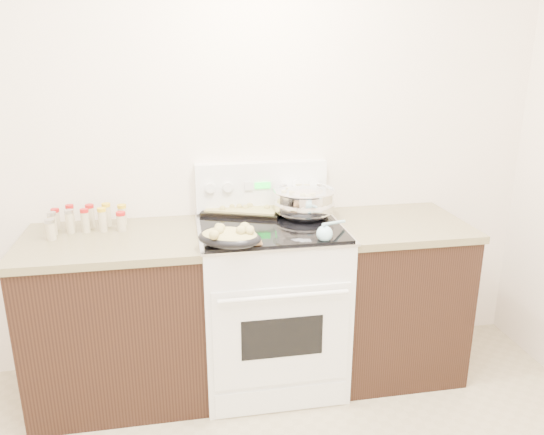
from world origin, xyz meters
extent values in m
cube|color=white|center=(0.00, 1.77, 1.35)|extent=(4.00, 0.05, 2.70)
cube|color=black|center=(-0.48, 1.43, 0.44)|extent=(0.90, 0.64, 0.88)
cube|color=brown|center=(-0.48, 1.43, 0.90)|extent=(0.93, 0.67, 0.04)
cube|color=black|center=(1.08, 1.43, 0.44)|extent=(0.70, 0.64, 0.88)
cube|color=brown|center=(1.08, 1.43, 0.90)|extent=(0.73, 0.67, 0.04)
cube|color=white|center=(0.35, 1.42, 0.46)|extent=(0.76, 0.66, 0.92)
cube|color=white|center=(0.35, 1.08, 0.45)|extent=(0.70, 0.01, 0.55)
cube|color=black|center=(0.35, 1.08, 0.46)|extent=(0.42, 0.01, 0.22)
cylinder|color=white|center=(0.35, 1.04, 0.70)|extent=(0.65, 0.02, 0.02)
cube|color=white|center=(0.35, 1.09, 0.08)|extent=(0.70, 0.01, 0.14)
cube|color=silver|center=(0.35, 1.42, 0.93)|extent=(0.78, 0.68, 0.01)
cube|color=black|center=(0.35, 1.42, 0.94)|extent=(0.74, 0.64, 0.01)
cube|color=white|center=(0.35, 1.72, 1.08)|extent=(0.76, 0.07, 0.28)
cylinder|color=white|center=(0.05, 1.67, 1.10)|extent=(0.06, 0.02, 0.06)
cylinder|color=white|center=(0.15, 1.67, 1.10)|extent=(0.06, 0.02, 0.06)
cylinder|color=white|center=(0.55, 1.67, 1.10)|extent=(0.06, 0.02, 0.06)
cylinder|color=white|center=(0.65, 1.67, 1.10)|extent=(0.06, 0.02, 0.06)
cube|color=#19E533|center=(0.35, 1.67, 1.10)|extent=(0.09, 0.00, 0.04)
cube|color=silver|center=(0.27, 1.67, 1.10)|extent=(0.05, 0.00, 0.05)
cube|color=silver|center=(0.43, 1.67, 1.10)|extent=(0.05, 0.00, 0.05)
ellipsoid|color=silver|center=(0.56, 1.54, 1.01)|extent=(0.42, 0.42, 0.20)
cylinder|color=silver|center=(0.56, 1.54, 0.95)|extent=(0.19, 0.19, 0.01)
torus|color=silver|center=(0.56, 1.54, 1.09)|extent=(0.35, 0.35, 0.02)
cylinder|color=silver|center=(0.56, 1.54, 1.03)|extent=(0.33, 0.33, 0.11)
cylinder|color=brown|center=(0.56, 1.54, 1.08)|extent=(0.31, 0.31, 0.00)
cube|color=beige|center=(0.59, 1.45, 1.09)|extent=(0.04, 0.04, 0.03)
cube|color=beige|center=(0.55, 1.42, 1.09)|extent=(0.03, 0.03, 0.03)
cube|color=beige|center=(0.60, 1.64, 1.09)|extent=(0.03, 0.03, 0.02)
cube|color=beige|center=(0.59, 1.53, 1.09)|extent=(0.03, 0.03, 0.02)
cube|color=beige|center=(0.45, 1.54, 1.09)|extent=(0.03, 0.03, 0.02)
cube|color=beige|center=(0.56, 1.66, 1.09)|extent=(0.04, 0.04, 0.03)
cube|color=beige|center=(0.56, 1.59, 1.09)|extent=(0.04, 0.04, 0.03)
cube|color=beige|center=(0.50, 1.56, 1.09)|extent=(0.03, 0.03, 0.02)
cube|color=beige|center=(0.58, 1.61, 1.09)|extent=(0.03, 0.03, 0.02)
cube|color=beige|center=(0.48, 1.50, 1.09)|extent=(0.04, 0.04, 0.03)
cube|color=beige|center=(0.49, 1.60, 1.09)|extent=(0.03, 0.03, 0.02)
cube|color=beige|center=(0.53, 1.45, 1.09)|extent=(0.04, 0.04, 0.03)
ellipsoid|color=black|center=(0.10, 1.14, 0.98)|extent=(0.37, 0.33, 0.08)
ellipsoid|color=tan|center=(0.10, 1.14, 1.00)|extent=(0.34, 0.29, 0.06)
sphere|color=tan|center=(0.19, 1.10, 1.03)|extent=(0.04, 0.04, 0.04)
sphere|color=tan|center=(0.05, 1.17, 1.03)|extent=(0.04, 0.04, 0.04)
sphere|color=tan|center=(0.15, 1.10, 1.03)|extent=(0.05, 0.05, 0.05)
sphere|color=tan|center=(0.03, 1.08, 1.03)|extent=(0.05, 0.05, 0.05)
sphere|color=tan|center=(0.05, 1.12, 1.03)|extent=(0.05, 0.05, 0.05)
sphere|color=tan|center=(0.18, 1.15, 1.03)|extent=(0.05, 0.05, 0.05)
sphere|color=tan|center=(0.06, 1.16, 1.03)|extent=(0.04, 0.04, 0.04)
sphere|color=tan|center=(0.20, 1.11, 1.03)|extent=(0.04, 0.04, 0.04)
cube|color=black|center=(0.24, 1.70, 0.95)|extent=(0.52, 0.44, 0.02)
cube|color=tan|center=(0.24, 1.70, 0.97)|extent=(0.47, 0.39, 0.02)
sphere|color=tan|center=(0.12, 1.70, 0.98)|extent=(0.03, 0.03, 0.03)
sphere|color=tan|center=(0.11, 1.65, 0.98)|extent=(0.04, 0.04, 0.04)
sphere|color=tan|center=(0.17, 1.69, 0.98)|extent=(0.04, 0.04, 0.04)
sphere|color=tan|center=(0.37, 1.63, 0.98)|extent=(0.04, 0.04, 0.04)
sphere|color=tan|center=(0.27, 1.69, 0.98)|extent=(0.04, 0.04, 0.04)
sphere|color=tan|center=(0.21, 1.67, 0.98)|extent=(0.03, 0.03, 0.03)
sphere|color=tan|center=(0.30, 1.77, 0.98)|extent=(0.03, 0.03, 0.03)
sphere|color=tan|center=(0.24, 1.79, 0.98)|extent=(0.04, 0.04, 0.04)
sphere|color=tan|center=(0.25, 1.65, 0.98)|extent=(0.04, 0.04, 0.04)
sphere|color=tan|center=(0.11, 1.76, 0.98)|extent=(0.03, 0.03, 0.03)
cylinder|color=tan|center=(0.24, 1.24, 0.95)|extent=(0.03, 0.26, 0.01)
sphere|color=tan|center=(0.24, 1.13, 0.96)|extent=(0.04, 0.04, 0.04)
sphere|color=#A0DCEE|center=(0.57, 1.14, 0.97)|extent=(0.08, 0.08, 0.08)
cylinder|color=#A0DCEE|center=(0.65, 1.23, 1.00)|extent=(0.18, 0.21, 0.07)
cylinder|color=#BFB28C|center=(-0.78, 1.63, 0.97)|extent=(0.04, 0.04, 0.09)
cylinder|color=#B21414|center=(-0.78, 1.63, 1.02)|extent=(0.04, 0.04, 0.02)
cylinder|color=#BFB28C|center=(-0.70, 1.63, 0.98)|extent=(0.04, 0.04, 0.11)
cylinder|color=#B21414|center=(-0.70, 1.63, 1.04)|extent=(0.04, 0.04, 0.02)
cylinder|color=#BFB28C|center=(-0.60, 1.62, 0.98)|extent=(0.04, 0.04, 0.11)
cylinder|color=#B21414|center=(-0.60, 1.62, 1.04)|extent=(0.05, 0.05, 0.02)
cylinder|color=#BFB28C|center=(-0.52, 1.63, 0.98)|extent=(0.04, 0.04, 0.11)
cylinder|color=gold|center=(-0.52, 1.63, 1.04)|extent=(0.05, 0.05, 0.02)
cylinder|color=#BFB28C|center=(-0.44, 1.63, 0.97)|extent=(0.05, 0.05, 0.10)
cylinder|color=gold|center=(-0.44, 1.63, 1.03)|extent=(0.05, 0.05, 0.02)
cylinder|color=#BFB28C|center=(-0.78, 1.54, 0.97)|extent=(0.04, 0.04, 0.10)
cylinder|color=#B2B2B7|center=(-0.78, 1.54, 1.03)|extent=(0.05, 0.05, 0.02)
cylinder|color=#BFB28C|center=(-0.69, 1.54, 0.97)|extent=(0.04, 0.04, 0.11)
cylinder|color=#B2B2B7|center=(-0.69, 1.54, 1.04)|extent=(0.05, 0.05, 0.02)
cylinder|color=#BFB28C|center=(-0.62, 1.54, 0.97)|extent=(0.04, 0.04, 0.11)
cylinder|color=#B21414|center=(-0.62, 1.54, 1.04)|extent=(0.04, 0.04, 0.02)
cylinder|color=#BFB28C|center=(-0.53, 1.54, 0.98)|extent=(0.04, 0.04, 0.11)
cylinder|color=gold|center=(-0.53, 1.54, 1.04)|extent=(0.05, 0.05, 0.02)
cylinder|color=#BFB28C|center=(-0.43, 1.53, 0.96)|extent=(0.05, 0.05, 0.09)
cylinder|color=#B21414|center=(-0.43, 1.53, 1.02)|extent=(0.05, 0.05, 0.02)
cylinder|color=#BFB28C|center=(-0.77, 1.45, 0.97)|extent=(0.05, 0.05, 0.09)
cylinder|color=#B2B2B7|center=(-0.77, 1.45, 1.02)|extent=(0.05, 0.05, 0.02)
camera|label=1|loc=(-0.12, -1.23, 1.85)|focal=35.00mm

